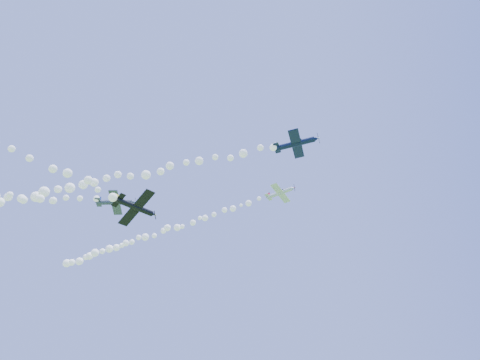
% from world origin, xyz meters
% --- Properties ---
extents(plane_white, '(7.05, 7.47, 1.89)m').
position_xyz_m(plane_white, '(4.80, 7.91, 54.09)').
color(plane_white, silver).
extents(smoke_trail_white, '(62.67, 22.20, 2.99)m').
position_xyz_m(smoke_trail_white, '(-28.48, 18.77, 53.78)').
color(smoke_trail_white, white).
extents(plane_navy, '(7.92, 8.17, 2.18)m').
position_xyz_m(plane_navy, '(9.65, -14.44, 47.25)').
color(plane_navy, '#0C1436').
extents(smoke_trail_navy, '(85.29, 8.98, 3.04)m').
position_xyz_m(smoke_trail_navy, '(-35.31, -11.11, 47.03)').
color(smoke_trail_navy, white).
extents(plane_grey, '(6.98, 7.41, 1.96)m').
position_xyz_m(plane_grey, '(-22.50, -11.35, 42.10)').
color(plane_grey, '#3A3F54').
extents(plane_black, '(6.30, 6.31, 2.72)m').
position_xyz_m(plane_black, '(-13.47, -20.30, 33.83)').
color(plane_black, black).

